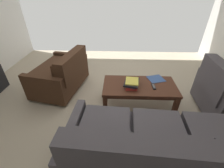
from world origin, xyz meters
The scene contains 7 objects.
ground_plane centered at (0.00, 0.00, 0.00)m, with size 5.59×5.01×0.01m, color #B7A88E.
sofa_main centered at (-0.58, 1.30, 0.36)m, with size 2.08×1.02×0.88m.
loveseat_near centered at (1.00, -0.32, 0.35)m, with size 0.99×1.28×0.81m.
coffee_table centered at (-0.49, 0.18, 0.39)m, with size 1.20×0.61×0.45m.
book_stack centered at (-0.35, 0.21, 0.51)m, with size 0.28×0.35×0.11m.
tv_remote centered at (-0.71, 0.23, 0.46)m, with size 0.05×0.16×0.02m.
loose_magazine centered at (-0.79, -0.02, 0.46)m, with size 0.24×0.26×0.01m, color #385693.
Camera 1 is at (-0.11, 2.25, 1.83)m, focal length 24.00 mm.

